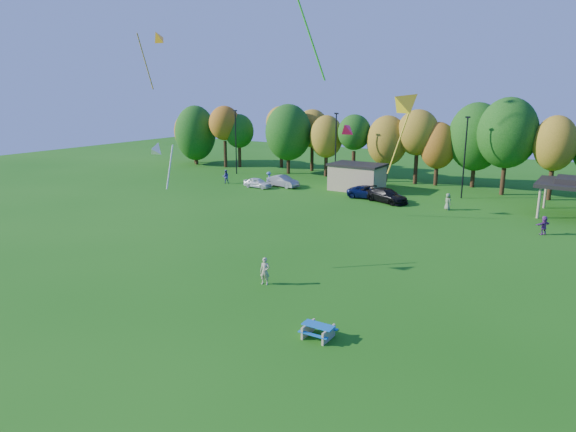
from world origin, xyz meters
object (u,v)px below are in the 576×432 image
Objects in this scene: picnic_table at (318,330)px; car_d at (386,195)px; car_b at (283,181)px; kite_flyer at (265,271)px; car_c at (370,192)px; car_a at (258,183)px.

car_d is at bearing 105.20° from picnic_table.
picnic_table is 40.32m from car_b.
car_d reaches higher than car_b.
picnic_table is 0.37× the size of car_b.
kite_flyer reaches higher than car_b.
car_c is (-4.98, 27.82, -0.18)m from kite_flyer.
car_c is (14.41, 1.54, 0.08)m from car_a.
kite_flyer reaches higher than car_a.
car_b reaches higher than car_c.
car_b is at bearing 83.23° from car_c.
picnic_table is 32.63m from car_d.
car_d is at bearing -87.16° from car_b.
car_c reaches higher than picnic_table.
picnic_table is 0.92× the size of kite_flyer.
car_c is (-11.29, 32.28, 0.30)m from picnic_table.
picnic_table is at bearing -139.58° from car_a.
car_b is (-23.33, 32.89, 0.32)m from picnic_table.
car_a is at bearing 111.86° from car_d.
kite_flyer is 27.04m from car_d.
kite_flyer is at bearing -173.76° from car_c.
car_d reaches higher than car_a.
kite_flyer is at bearing -154.70° from car_d.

